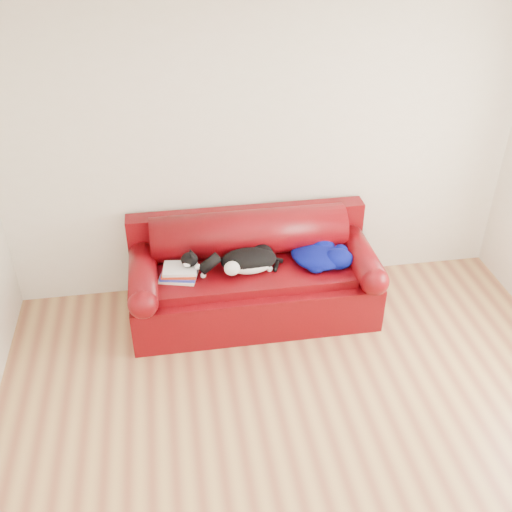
{
  "coord_description": "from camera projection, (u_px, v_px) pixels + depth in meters",
  "views": [
    {
      "loc": [
        -0.82,
        -2.68,
        3.39
      ],
      "look_at": [
        -0.17,
        1.35,
        0.69
      ],
      "focal_mm": 42.0,
      "sensor_mm": 36.0,
      "label": 1
    }
  ],
  "objects": [
    {
      "name": "room_shell",
      "position": [
        347.0,
        236.0,
        3.29
      ],
      "size": [
        4.52,
        4.02,
        2.61
      ],
      "color": "beige",
      "rests_on": "ground"
    },
    {
      "name": "sofa_base",
      "position": [
        253.0,
        290.0,
        5.26
      ],
      "size": [
        2.1,
        0.9,
        0.5
      ],
      "color": "#3D0207",
      "rests_on": "ground"
    },
    {
      "name": "cat",
      "position": [
        249.0,
        261.0,
        5.0
      ],
      "size": [
        0.68,
        0.43,
        0.25
      ],
      "rotation": [
        0.0,
        0.0,
        0.44
      ],
      "color": "black",
      "rests_on": "sofa_base"
    },
    {
      "name": "book_stack",
      "position": [
        179.0,
        272.0,
        4.95
      ],
      "size": [
        0.35,
        0.3,
        0.1
      ],
      "rotation": [
        0.0,
        0.0,
        -0.19
      ],
      "color": "beige",
      "rests_on": "sofa_base"
    },
    {
      "name": "ground",
      "position": [
        311.0,
        442.0,
        4.18
      ],
      "size": [
        4.5,
        4.5,
        0.0
      ],
      "primitive_type": "plane",
      "color": "brown",
      "rests_on": "ground"
    },
    {
      "name": "blanket",
      "position": [
        321.0,
        255.0,
        5.12
      ],
      "size": [
        0.53,
        0.46,
        0.16
      ],
      "rotation": [
        0.0,
        0.0,
        -0.11
      ],
      "color": "#020947",
      "rests_on": "sofa_base"
    },
    {
      "name": "sofa_back",
      "position": [
        249.0,
        247.0,
        5.29
      ],
      "size": [
        2.1,
        1.01,
        0.88
      ],
      "color": "#3D0207",
      "rests_on": "ground"
    }
  ]
}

